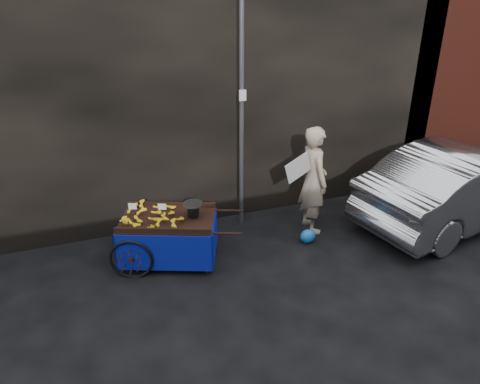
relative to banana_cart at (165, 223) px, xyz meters
name	(u,v)px	position (x,y,z in m)	size (l,w,h in m)	color
ground	(251,262)	(1.25, -0.54, -0.67)	(80.00, 80.00, 0.00)	black
building_wall	(223,73)	(1.65, 2.06, 1.83)	(13.50, 2.00, 5.00)	black
street_pole	(242,118)	(1.55, 0.76, 1.33)	(0.12, 0.10, 4.00)	slate
banana_cart	(165,223)	(0.00, 0.00, 0.00)	(2.20, 1.56, 1.09)	black
vendor	(313,180)	(2.65, 0.12, 0.29)	(0.90, 0.71, 1.93)	tan
plastic_bag	(308,236)	(2.39, -0.30, -0.55)	(0.27, 0.22, 0.25)	blue
parked_car	(464,184)	(5.44, -0.48, 0.05)	(1.52, 4.37, 1.44)	#B1B4B8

